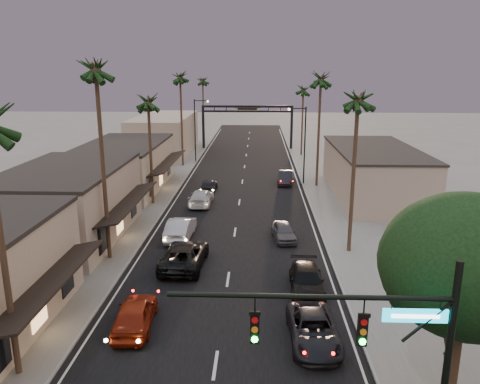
# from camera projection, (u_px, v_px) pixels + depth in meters

# --- Properties ---
(ground) EXTENTS (200.00, 200.00, 0.00)m
(ground) POSITION_uv_depth(u_px,v_px,m) (240.00, 195.00, 50.27)
(ground) COLOR slate
(ground) RESTS_ON ground
(road) EXTENTS (14.00, 120.00, 0.02)m
(road) POSITION_uv_depth(u_px,v_px,m) (242.00, 184.00, 55.10)
(road) COLOR black
(road) RESTS_ON ground
(sidewalk_left) EXTENTS (5.00, 92.00, 0.12)m
(sidewalk_left) POSITION_uv_depth(u_px,v_px,m) (173.00, 170.00, 62.21)
(sidewalk_left) COLOR slate
(sidewalk_left) RESTS_ON ground
(sidewalk_right) EXTENTS (5.00, 92.00, 0.12)m
(sidewalk_right) POSITION_uv_depth(u_px,v_px,m) (316.00, 171.00, 61.50)
(sidewalk_right) COLOR slate
(sidewalk_right) RESTS_ON ground
(storefront_mid) EXTENTS (8.00, 14.00, 5.50)m
(storefront_mid) POSITION_uv_depth(u_px,v_px,m) (68.00, 205.00, 36.53)
(storefront_mid) COLOR #A69585
(storefront_mid) RESTS_ON ground
(storefront_far) EXTENTS (8.00, 16.00, 5.00)m
(storefront_far) POSITION_uv_depth(u_px,v_px,m) (125.00, 167.00, 52.06)
(storefront_far) COLOR tan
(storefront_far) RESTS_ON ground
(storefront_dist) EXTENTS (8.00, 20.00, 6.00)m
(storefront_dist) POSITION_uv_depth(u_px,v_px,m) (165.00, 135.00, 74.16)
(storefront_dist) COLOR #A69585
(storefront_dist) RESTS_ON ground
(building_right) EXTENTS (8.00, 18.00, 5.00)m
(building_right) POSITION_uv_depth(u_px,v_px,m) (373.00, 173.00, 49.11)
(building_right) COLOR #A69585
(building_right) RESTS_ON ground
(traffic_signal) EXTENTS (8.51, 0.22, 7.80)m
(traffic_signal) POSITION_uv_depth(u_px,v_px,m) (385.00, 344.00, 13.97)
(traffic_signal) COLOR black
(traffic_signal) RESTS_ON ground
(corner_tree) EXTENTS (6.20, 6.20, 8.80)m
(corner_tree) POSITION_uv_depth(u_px,v_px,m) (467.00, 271.00, 16.94)
(corner_tree) COLOR #38281C
(corner_tree) RESTS_ON ground
(arch) EXTENTS (15.20, 0.40, 7.27)m
(arch) POSITION_uv_depth(u_px,v_px,m) (247.00, 116.00, 77.86)
(arch) COLOR black
(arch) RESTS_ON ground
(streetlight_right) EXTENTS (2.13, 0.30, 9.00)m
(streetlight_right) POSITION_uv_depth(u_px,v_px,m) (302.00, 139.00, 53.49)
(streetlight_right) COLOR black
(streetlight_right) RESTS_ON ground
(streetlight_left) EXTENTS (2.13, 0.30, 9.00)m
(streetlight_left) POSITION_uv_depth(u_px,v_px,m) (197.00, 125.00, 66.58)
(streetlight_left) COLOR black
(streetlight_left) RESTS_ON ground
(palm_lb) EXTENTS (3.20, 3.20, 15.20)m
(palm_lb) POSITION_uv_depth(u_px,v_px,m) (95.00, 64.00, 29.80)
(palm_lb) COLOR #38281C
(palm_lb) RESTS_ON ground
(palm_lc) EXTENTS (3.20, 3.20, 12.20)m
(palm_lc) POSITION_uv_depth(u_px,v_px,m) (148.00, 98.00, 44.07)
(palm_lc) COLOR #38281C
(palm_lc) RESTS_ON ground
(palm_ld) EXTENTS (3.20, 3.20, 14.20)m
(palm_ld) POSITION_uv_depth(u_px,v_px,m) (180.00, 74.00, 61.94)
(palm_ld) COLOR #38281C
(palm_ld) RESTS_ON ground
(palm_ra) EXTENTS (3.20, 3.20, 13.20)m
(palm_ra) POSITION_uv_depth(u_px,v_px,m) (359.00, 94.00, 31.58)
(palm_ra) COLOR #38281C
(palm_ra) RESTS_ON ground
(palm_rb) EXTENTS (3.20, 3.20, 14.20)m
(palm_rb) POSITION_uv_depth(u_px,v_px,m) (321.00, 75.00, 50.66)
(palm_rb) COLOR #38281C
(palm_rb) RESTS_ON ground
(palm_rc) EXTENTS (3.20, 3.20, 12.20)m
(palm_rc) POSITION_uv_depth(u_px,v_px,m) (303.00, 87.00, 70.49)
(palm_rc) COLOR #38281C
(palm_rc) RESTS_ON ground
(palm_far) EXTENTS (3.20, 3.20, 13.20)m
(palm_far) POSITION_uv_depth(u_px,v_px,m) (203.00, 79.00, 84.41)
(palm_far) COLOR #38281C
(palm_far) RESTS_ON ground
(oncoming_red) EXTENTS (2.19, 4.77, 1.59)m
(oncoming_red) POSITION_uv_depth(u_px,v_px,m) (135.00, 314.00, 24.18)
(oncoming_red) COLOR maroon
(oncoming_red) RESTS_ON ground
(oncoming_pickup) EXTENTS (3.00, 6.00, 1.63)m
(oncoming_pickup) POSITION_uv_depth(u_px,v_px,m) (184.00, 255.00, 31.78)
(oncoming_pickup) COLOR black
(oncoming_pickup) RESTS_ON ground
(oncoming_silver) EXTENTS (1.94, 5.11, 1.67)m
(oncoming_silver) POSITION_uv_depth(u_px,v_px,m) (181.00, 228.00, 37.13)
(oncoming_silver) COLOR #ACABB1
(oncoming_silver) RESTS_ON ground
(oncoming_white) EXTENTS (2.18, 5.24, 1.52)m
(oncoming_white) POSITION_uv_depth(u_px,v_px,m) (201.00, 197.00, 46.31)
(oncoming_white) COLOR #BCBCBC
(oncoming_white) RESTS_ON ground
(oncoming_dgrey) EXTENTS (1.76, 4.04, 1.36)m
(oncoming_dgrey) POSITION_uv_depth(u_px,v_px,m) (209.00, 185.00, 51.64)
(oncoming_dgrey) COLOR black
(oncoming_dgrey) RESTS_ON ground
(curbside_near) EXTENTS (2.52, 5.12, 1.40)m
(curbside_near) POSITION_uv_depth(u_px,v_px,m) (313.00, 330.00, 22.88)
(curbside_near) COLOR black
(curbside_near) RESTS_ON ground
(curbside_black) EXTENTS (2.06, 4.91, 1.42)m
(curbside_black) POSITION_uv_depth(u_px,v_px,m) (307.00, 281.00, 28.19)
(curbside_black) COLOR black
(curbside_black) RESTS_ON ground
(curbside_grey) EXTENTS (2.11, 4.13, 1.35)m
(curbside_grey) POSITION_uv_depth(u_px,v_px,m) (284.00, 231.00, 36.84)
(curbside_grey) COLOR #48484C
(curbside_grey) RESTS_ON ground
(curbside_far) EXTENTS (2.12, 4.68, 1.49)m
(curbside_far) POSITION_uv_depth(u_px,v_px,m) (286.00, 178.00, 54.86)
(curbside_far) COLOR black
(curbside_far) RESTS_ON ground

